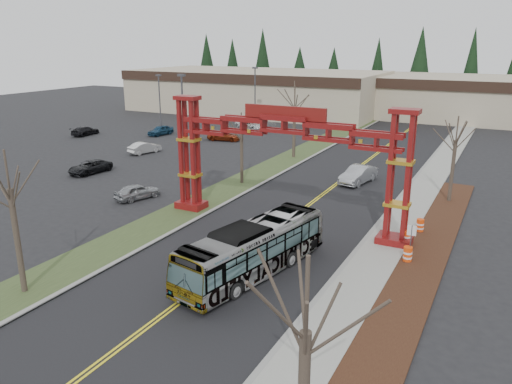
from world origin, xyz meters
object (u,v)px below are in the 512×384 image
Objects in this scene: retail_building_west at (257,91)px; light_pole_far at (255,93)px; gateway_arch at (284,144)px; light_pole_near at (183,111)px; parked_car_near_a at (137,191)px; bare_tree_median_far at (295,108)px; parked_car_far_b at (252,125)px; parked_car_far_c at (85,131)px; bare_tree_median_near at (10,190)px; parked_car_mid_b at (161,130)px; transit_bus at (253,249)px; barrel_south at (408,255)px; barrel_north at (420,226)px; light_pole_mid at (160,100)px; parked_car_far_a at (265,125)px; barrel_mid at (406,239)px; bare_tree_right_near at (306,334)px; street_sign at (411,236)px; parked_car_near_c at (90,167)px; retail_building_east at (491,99)px; silver_sedan at (358,175)px; parked_car_near_b at (145,148)px; bare_tree_median_mid at (241,134)px; bare_tree_right_far at (456,141)px.

light_pole_far is at bearing -63.59° from retail_building_west.
light_pole_near is (-18.49, 13.92, -0.53)m from gateway_arch.
light_pole_near is at bearing -51.89° from parked_car_near_a.
bare_tree_median_far is (-8.00, 20.50, -0.32)m from gateway_arch.
parked_car_far_c is at bearing 145.82° from parked_car_far_b.
bare_tree_median_near is at bearing -75.75° from light_pole_far.
parked_car_near_a is 32.94m from parked_car_far_c.
retail_building_west is 11.33× the size of parked_car_mid_b.
transit_bus reaches higher than barrel_south.
parked_car_near_a is at bearing -70.28° from light_pole_near.
barrel_north is at bearing -52.49° from retail_building_west.
parked_car_near_a is at bearing -56.01° from light_pole_mid.
parked_car_far_a is 45.66m from barrel_mid.
bare_tree_right_near reaches higher than barrel_south.
bare_tree_median_near is 18.73m from bare_tree_right_near.
bare_tree_median_far is 24.99m from barrel_north.
street_sign is 2.74m from barrel_mid.
parked_car_near_c is at bearing -134.03° from bare_tree_median_far.
street_sign is at bearing -90.53° from retail_building_east.
parked_car_near_a is 22.24m from barrel_mid.
silver_sedan is at bearing 167.22° from parked_car_far_c.
parked_car_near_b is 0.61× the size of bare_tree_median_mid.
bare_tree_median_far reaches higher than retail_building_west.
street_sign reaches higher than parked_car_mid_b.
street_sign reaches higher than barrel_north.
light_pole_mid is (-40.42, -36.85, 1.34)m from retail_building_east.
parked_car_far_c is at bearing 170.27° from bare_tree_right_far.
silver_sedan is 9.65m from bare_tree_right_far.
parked_car_near_a is at bearing 106.73° from parked_car_far_a.
bare_tree_right_near is at bearing -61.83° from retail_building_west.
barrel_mid reaches higher than barrel_north.
barrel_north is (33.72, -11.38, -0.18)m from parked_car_near_b.
gateway_arch is at bearing 115.74° from bare_tree_right_near.
parked_car_far_a is 26.10m from parked_car_far_c.
retail_building_west is at bearing 133.17° from bare_tree_right_far.
bare_tree_right_far is at bearing -90.00° from retail_building_east.
light_pole_near reaches higher than bare_tree_median_mid.
bare_tree_right_far reaches higher than parked_car_far_a.
bare_tree_right_near is 0.87× the size of light_pole_far.
parked_car_far_c reaches higher than parked_car_near_c.
light_pole_mid is (-40.42, 13.78, -0.29)m from bare_tree_right_far.
light_pole_far is at bearing 132.44° from barrel_north.
retail_building_east is 8.54× the size of parked_car_far_c.
parked_car_mid_b is (-32.03, 11.46, -0.12)m from silver_sedan.
parked_car_mid_b is 16.87m from light_pole_near.
parked_car_mid_b reaches higher than parked_car_near_a.
bare_tree_median_near is at bearing 133.00° from parked_car_near_b.
retail_building_east is 54.90m from parked_car_mid_b.
parked_car_far_b is 0.64× the size of light_pole_mid.
parked_car_far_a is 0.54× the size of bare_tree_right_far.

